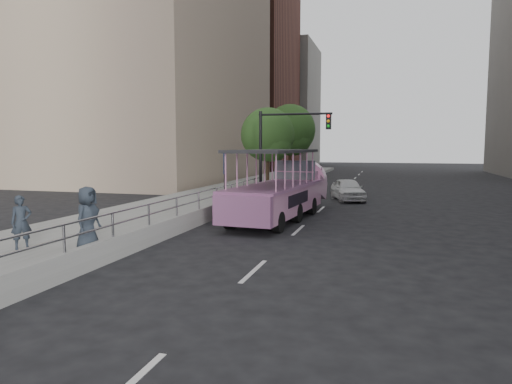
% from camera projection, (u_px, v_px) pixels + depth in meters
% --- Properties ---
extents(ground, '(160.00, 160.00, 0.00)m').
position_uv_depth(ground, '(241.00, 251.00, 13.90)').
color(ground, black).
extents(sidewalk, '(5.50, 80.00, 0.30)m').
position_uv_depth(sidewalk, '(198.00, 202.00, 25.04)').
color(sidewalk, gray).
rests_on(sidewalk, ground).
extents(kerb_wall, '(0.24, 30.00, 0.36)m').
position_uv_depth(kerb_wall, '(177.00, 221.00, 16.63)').
color(kerb_wall, gray).
rests_on(kerb_wall, sidewalk).
extents(guardrail, '(0.07, 22.00, 0.71)m').
position_uv_depth(guardrail, '(176.00, 203.00, 16.57)').
color(guardrail, '#9F9EA2').
rests_on(guardrail, kerb_wall).
extents(duck_boat, '(3.01, 9.36, 3.06)m').
position_uv_depth(duck_boat, '(283.00, 192.00, 20.43)').
color(duck_boat, black).
rests_on(duck_boat, ground).
extents(car, '(2.64, 4.10, 1.30)m').
position_uv_depth(car, '(348.00, 189.00, 27.06)').
color(car, silver).
rests_on(car, ground).
extents(pedestrian_near, '(0.62, 0.67, 1.53)m').
position_uv_depth(pedestrian_near, '(21.00, 222.00, 12.83)').
color(pedestrian_near, '#222932').
rests_on(pedestrian_near, sidewalk).
extents(pedestrian_far, '(0.59, 0.90, 1.81)m').
position_uv_depth(pedestrian_far, '(88.00, 219.00, 12.51)').
color(pedestrian_far, '#222932').
rests_on(pedestrian_far, sidewalk).
extents(parking_sign, '(0.16, 0.65, 2.92)m').
position_uv_depth(parking_sign, '(225.00, 177.00, 20.55)').
color(parking_sign, black).
rests_on(parking_sign, ground).
extents(traffic_signal, '(4.20, 0.32, 5.20)m').
position_uv_depth(traffic_signal, '(281.00, 141.00, 25.96)').
color(traffic_signal, black).
rests_on(traffic_signal, ground).
extents(street_tree_near, '(3.52, 3.52, 5.72)m').
position_uv_depth(street_tree_near, '(269.00, 137.00, 29.65)').
color(street_tree_near, '#342617').
rests_on(street_tree_near, ground).
extents(street_tree_far, '(3.97, 3.97, 6.45)m').
position_uv_depth(street_tree_far, '(291.00, 132.00, 35.28)').
color(street_tree_far, '#342617').
rests_on(street_tree_far, ground).
extents(midrise_brick, '(18.00, 16.00, 26.00)m').
position_uv_depth(midrise_brick, '(225.00, 76.00, 63.47)').
color(midrise_brick, brown).
rests_on(midrise_brick, ground).
extents(midrise_stone_b, '(16.00, 14.00, 20.00)m').
position_uv_depth(midrise_stone_b, '(268.00, 107.00, 78.49)').
color(midrise_stone_b, slate).
rests_on(midrise_stone_b, ground).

